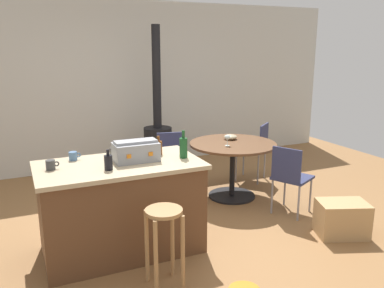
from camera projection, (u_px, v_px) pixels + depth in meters
ground_plane at (188, 229)px, 4.44m from camera, size 8.80×8.80×0.00m
back_wall at (120, 85)px, 6.58m from camera, size 8.00×0.10×2.70m
kitchen_island at (121, 207)px, 3.88m from camera, size 1.54×0.85×0.90m
wooden_stool at (164, 232)px, 3.29m from camera, size 0.31×0.31×0.69m
dining_table at (233, 155)px, 5.28m from camera, size 1.14×1.14×0.75m
folding_chair_near at (256, 147)px, 5.95m from camera, size 0.56×0.56×0.87m
folding_chair_far at (172, 161)px, 5.20m from camera, size 0.48×0.48×0.88m
folding_chair_left at (290, 175)px, 4.72m from camera, size 0.54×0.54×0.85m
wood_stove at (158, 139)px, 6.30m from camera, size 0.44×0.45×2.30m
toolbox at (136, 151)px, 3.83m from camera, size 0.42×0.27×0.20m
bottle_0 at (183, 147)px, 3.94m from camera, size 0.08×0.08×0.28m
bottle_1 at (158, 147)px, 4.06m from camera, size 0.08×0.08×0.19m
bottle_2 at (108, 162)px, 3.56m from camera, size 0.07×0.07×0.19m
cup_0 at (114, 152)px, 4.02m from camera, size 0.11×0.08×0.09m
cup_1 at (73, 156)px, 3.87m from camera, size 0.11×0.08×0.08m
cup_2 at (51, 165)px, 3.57m from camera, size 0.12×0.08×0.09m
wine_glass at (227, 138)px, 5.06m from camera, size 0.07×0.07×0.14m
serving_bowl at (230, 137)px, 5.43m from camera, size 0.18×0.18×0.07m
cardboard_box at (342, 219)px, 4.27m from camera, size 0.60×0.51×0.37m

